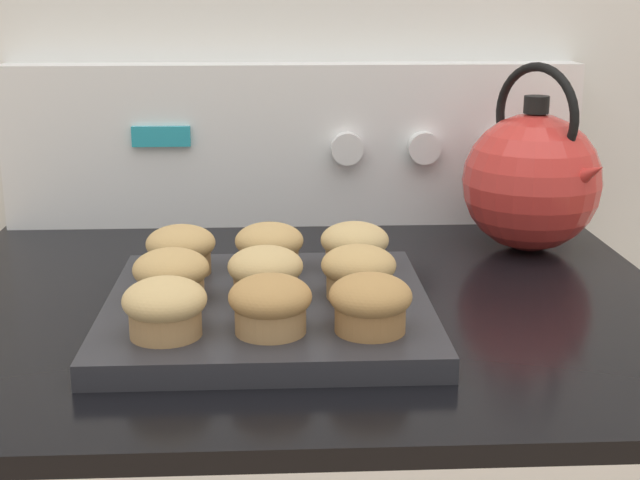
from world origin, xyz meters
TOP-DOWN VIEW (x-y plane):
  - wall_back at (0.00, 0.70)m, footprint 8.00×0.05m
  - control_panel at (0.00, 0.64)m, footprint 0.75×0.07m
  - muffin_pan at (-0.03, 0.27)m, footprint 0.30×0.30m
  - muffin_r0_c0 at (-0.12, 0.18)m, footprint 0.07×0.07m
  - muffin_r0_c1 at (-0.03, 0.18)m, footprint 0.07×0.07m
  - muffin_r0_c2 at (0.05, 0.18)m, footprint 0.07×0.07m
  - muffin_r1_c0 at (-0.12, 0.27)m, footprint 0.07×0.07m
  - muffin_r1_c1 at (-0.03, 0.27)m, footprint 0.07×0.07m
  - muffin_r1_c2 at (0.05, 0.27)m, footprint 0.07×0.07m
  - muffin_r2_c0 at (-0.12, 0.35)m, footprint 0.07×0.07m
  - muffin_r2_c1 at (-0.03, 0.36)m, footprint 0.07×0.07m
  - muffin_r2_c2 at (0.06, 0.36)m, footprint 0.07×0.07m
  - tea_kettle at (0.28, 0.50)m, footprint 0.16×0.19m

SIDE VIEW (x-z plane):
  - muffin_pan at x=-0.03m, z-range 0.93..0.95m
  - muffin_r0_c0 at x=-0.12m, z-range 0.95..1.00m
  - muffin_r0_c1 at x=-0.03m, z-range 0.95..1.00m
  - muffin_r0_c2 at x=0.05m, z-range 0.95..1.00m
  - muffin_r1_c0 at x=-0.12m, z-range 0.95..1.00m
  - muffin_r1_c1 at x=-0.03m, z-range 0.95..1.00m
  - muffin_r1_c2 at x=0.05m, z-range 0.95..1.00m
  - muffin_r2_c0 at x=-0.12m, z-range 0.95..1.00m
  - muffin_r2_c1 at x=-0.03m, z-range 0.95..1.00m
  - muffin_r2_c2 at x=0.06m, z-range 0.95..1.00m
  - tea_kettle at x=0.28m, z-range 0.91..1.13m
  - control_panel at x=0.00m, z-range 0.93..1.14m
  - wall_back at x=0.00m, z-range 0.00..2.40m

